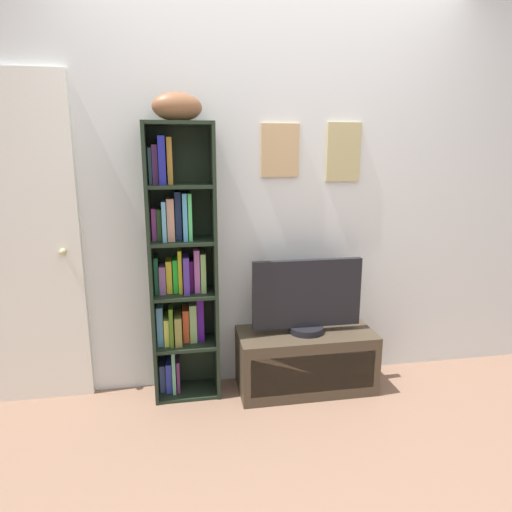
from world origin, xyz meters
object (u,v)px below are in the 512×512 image
Objects in this scene: football at (177,107)px; television at (307,297)px; bookshelf at (179,268)px; tv_stand at (305,360)px; door at (8,246)px.

television is at bearing -5.21° from football.
bookshelf is at bearing 172.82° from television.
football is at bearing 174.70° from tv_stand.
bookshelf is 1.93× the size of tv_stand.
football is at bearing -5.88° from door.
football reaches higher than bookshelf.
television is (0.00, 0.00, 0.43)m from tv_stand.
bookshelf is 2.41× the size of television.
door reaches higher than bookshelf.
door is (-1.76, 0.17, 0.36)m from television.
football reaches higher than television.
door is at bearing 174.37° from tv_stand.
tv_stand is at bearing -7.26° from bookshelf.
television is (0.78, -0.10, -0.20)m from bookshelf.
tv_stand is 1.94m from door.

